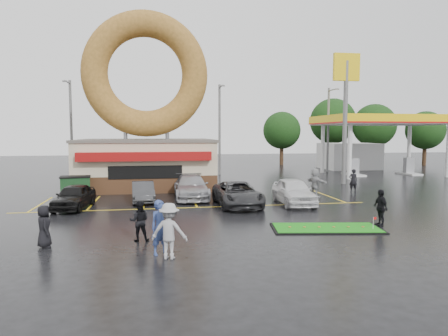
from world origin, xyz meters
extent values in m
plane|color=black|center=(0.00, 0.00, 0.00)|extent=(120.00, 120.00, 0.00)
cube|color=#472B19|center=(-3.00, 13.00, 0.60)|extent=(10.00, 8.00, 1.20)
cube|color=beige|center=(-3.00, 13.00, 2.35)|extent=(10.00, 8.00, 2.30)
cube|color=#59544C|center=(-3.00, 13.00, 3.60)|extent=(10.20, 8.20, 0.20)
cube|color=maroon|center=(-3.00, 8.70, 2.60)|extent=(9.00, 0.60, 0.60)
cylinder|color=slate|center=(-4.60, 13.00, 4.30)|extent=(0.30, 0.30, 1.20)
cylinder|color=slate|center=(-1.40, 13.00, 4.30)|extent=(0.30, 0.30, 1.20)
torus|color=brown|center=(-3.00, 13.00, 8.70)|extent=(9.60, 2.00, 9.60)
cylinder|color=silver|center=(15.00, 15.00, 2.50)|extent=(0.40, 0.40, 5.00)
cylinder|color=silver|center=(25.00, 15.00, 2.50)|extent=(0.40, 0.40, 5.00)
cylinder|color=silver|center=(15.00, 21.00, 2.50)|extent=(0.40, 0.40, 5.00)
cylinder|color=silver|center=(25.00, 21.00, 2.50)|extent=(0.40, 0.40, 5.00)
cube|color=silver|center=(20.00, 18.00, 5.25)|extent=(12.00, 8.00, 0.50)
cube|color=yellow|center=(20.00, 18.00, 5.55)|extent=(12.30, 8.30, 0.70)
cube|color=#99999E|center=(17.00, 18.00, 0.90)|extent=(0.90, 0.60, 1.60)
cube|color=#99999E|center=(23.00, 18.00, 0.90)|extent=(0.90, 0.60, 1.60)
cube|color=silver|center=(20.00, 25.00, 1.50)|extent=(6.00, 5.00, 3.00)
cylinder|color=slate|center=(13.00, 12.00, 5.00)|extent=(0.36, 0.36, 10.00)
cube|color=yellow|center=(13.00, 12.00, 9.50)|extent=(2.20, 0.30, 2.20)
cylinder|color=slate|center=(-10.00, 20.00, 4.50)|extent=(0.24, 0.24, 9.00)
cylinder|color=slate|center=(-10.00, 19.00, 8.70)|extent=(0.12, 2.00, 0.12)
cube|color=slate|center=(-10.00, 18.00, 8.65)|extent=(0.40, 0.18, 0.12)
cylinder|color=slate|center=(4.00, 21.00, 4.50)|extent=(0.24, 0.24, 9.00)
cylinder|color=slate|center=(4.00, 20.00, 8.70)|extent=(0.12, 2.00, 0.12)
cube|color=slate|center=(4.00, 19.00, 8.65)|extent=(0.40, 0.18, 0.12)
cylinder|color=slate|center=(16.00, 22.00, 4.50)|extent=(0.24, 0.24, 9.00)
cylinder|color=slate|center=(16.00, 21.00, 8.70)|extent=(0.12, 2.00, 0.12)
cube|color=slate|center=(16.00, 20.00, 8.65)|extent=(0.40, 0.18, 0.12)
cylinder|color=#332114|center=(26.00, 30.00, 1.44)|extent=(0.50, 0.50, 2.88)
sphere|color=black|center=(26.00, 30.00, 5.20)|extent=(5.60, 5.60, 5.60)
cylinder|color=#332114|center=(32.00, 28.00, 1.26)|extent=(0.50, 0.50, 2.52)
sphere|color=black|center=(32.00, 28.00, 4.55)|extent=(4.90, 4.90, 4.90)
cylinder|color=#332114|center=(22.00, 34.00, 1.62)|extent=(0.50, 0.50, 3.24)
sphere|color=black|center=(22.00, 34.00, 5.85)|extent=(6.30, 6.30, 6.30)
cylinder|color=#332114|center=(14.00, 32.00, 1.26)|extent=(0.50, 0.50, 2.52)
sphere|color=black|center=(14.00, 32.00, 4.55)|extent=(4.90, 4.90, 4.90)
imported|color=black|center=(-6.77, 4.18, 0.68)|extent=(2.09, 4.15, 1.36)
imported|color=#333336|center=(-3.07, 5.83, 0.61)|extent=(1.55, 3.78, 1.22)
imported|color=#9D9EA2|center=(-0.07, 6.66, 0.75)|extent=(2.16, 5.18, 1.50)
imported|color=#2B2B2D|center=(2.34, 3.50, 0.70)|extent=(2.41, 5.07, 1.40)
imported|color=silver|center=(5.70, 3.50, 0.77)|extent=(2.00, 4.57, 1.53)
imported|color=navy|center=(-2.10, -5.10, 0.95)|extent=(0.82, 0.70, 1.90)
imported|color=black|center=(-2.89, -3.21, 0.79)|extent=(0.79, 0.63, 1.57)
imported|color=#9B9B9E|center=(-1.81, -5.62, 0.94)|extent=(1.36, 1.02, 1.87)
imported|color=black|center=(-6.29, -3.55, 0.78)|extent=(0.73, 0.89, 1.56)
imported|color=black|center=(7.71, -2.43, 0.83)|extent=(0.41, 0.98, 1.67)
imported|color=#97989A|center=(8.05, 5.99, 0.94)|extent=(1.13, 1.82, 1.88)
imported|color=black|center=(11.45, 7.37, 0.82)|extent=(0.65, 0.48, 1.65)
cube|color=#173D1D|center=(-7.50, 8.41, 0.65)|extent=(1.97, 1.47, 1.30)
cube|color=black|center=(5.08, -2.58, 0.03)|extent=(4.96, 2.72, 0.05)
cube|color=#1B8516|center=(5.08, -2.58, 0.06)|extent=(4.72, 2.48, 0.03)
cylinder|color=silver|center=(6.94, -3.18, 0.32)|extent=(0.02, 0.02, 0.54)
cube|color=red|center=(7.01, -3.18, 0.54)|extent=(0.14, 0.01, 0.10)
camera|label=1|loc=(-2.14, -18.74, 4.17)|focal=32.00mm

